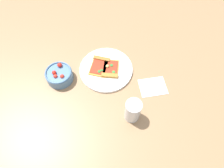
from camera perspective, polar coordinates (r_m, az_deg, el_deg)
ground_plane at (r=1.06m, az=-2.47°, el=2.22°), size 2.40×2.40×0.00m
plate at (r=1.07m, az=-1.67°, el=4.11°), size 0.28×0.28×0.01m
pizza_slice_near at (r=1.07m, az=-3.41°, el=5.32°), size 0.13×0.11×0.02m
pizza_slice_far at (r=1.05m, az=-0.49°, el=4.02°), size 0.12×0.09×0.02m
salad_bowl at (r=1.06m, az=-14.53°, el=2.43°), size 0.13×0.13×0.08m
soda_glass at (r=0.91m, az=5.78°, el=-7.58°), size 0.07×0.07×0.12m
paper_napkin at (r=1.04m, az=11.34°, el=-0.73°), size 0.13×0.15×0.00m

